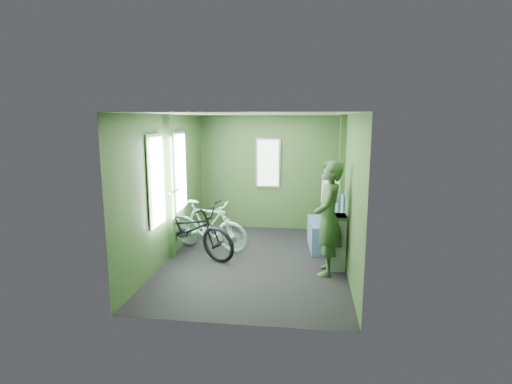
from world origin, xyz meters
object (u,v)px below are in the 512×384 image
waste_box (337,242)px  bicycle_mint (208,250)px  passenger (328,218)px  bicycle_black (189,256)px  bench_seat (327,231)px

waste_box → bicycle_mint: bearing=165.6°
passenger → bicycle_mint: bearing=-104.4°
bicycle_black → passenger: (2.21, -0.43, 0.83)m
waste_box → bench_seat: bench_seat is taller
bicycle_black → bicycle_mint: size_ratio=1.21×
passenger → bicycle_black: bearing=-94.2°
bicycle_mint → passenger: size_ratio=0.90×
bicycle_mint → waste_box: bearing=-87.7°
passenger → waste_box: bearing=151.5°
bicycle_black → bench_seat: (2.25, 0.73, 0.30)m
passenger → bench_seat: (0.04, 1.15, -0.53)m
bicycle_black → bicycle_mint: (0.24, 0.34, 0.00)m
bicycle_mint → waste_box: (2.13, -0.55, 0.41)m
bicycle_black → bench_seat: size_ratio=1.74×
waste_box → bicycle_black: bearing=174.9°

